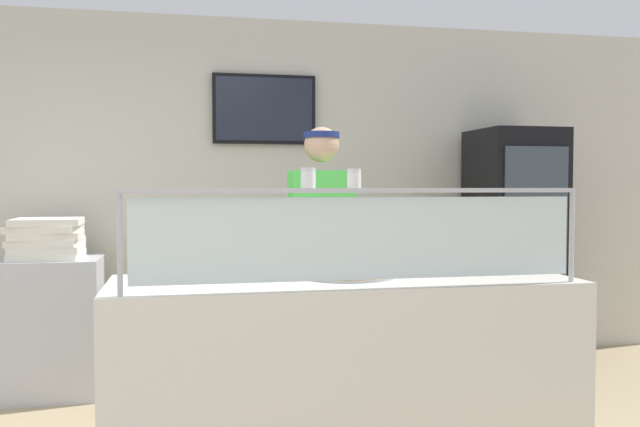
# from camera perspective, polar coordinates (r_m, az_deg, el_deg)

# --- Properties ---
(ground_plane) EXTENTS (12.00, 12.00, 0.00)m
(ground_plane) POSITION_cam_1_polar(r_m,az_deg,el_deg) (4.15, -0.07, -17.48)
(ground_plane) COLOR tan
(ground_plane) RESTS_ON ground
(shop_rear_unit) EXTENTS (6.68, 0.13, 2.70)m
(shop_rear_unit) POSITION_cam_1_polar(r_m,az_deg,el_deg) (5.30, -3.21, 1.83)
(shop_rear_unit) COLOR beige
(shop_rear_unit) RESTS_ON ground
(serving_counter) EXTENTS (2.28, 0.77, 0.95)m
(serving_counter) POSITION_cam_1_polar(r_m,az_deg,el_deg) (3.43, 2.06, -13.43)
(serving_counter) COLOR silver
(serving_counter) RESTS_ON ground
(sneeze_guard) EXTENTS (2.11, 0.06, 0.45)m
(sneeze_guard) POSITION_cam_1_polar(r_m,az_deg,el_deg) (2.99, 3.57, -1.00)
(sneeze_guard) COLOR #B2B5BC
(sneeze_guard) RESTS_ON serving_counter
(pizza_tray) EXTENTS (0.49, 0.49, 0.04)m
(pizza_tray) POSITION_cam_1_polar(r_m,az_deg,el_deg) (3.40, 2.32, -5.12)
(pizza_tray) COLOR #9EA0A8
(pizza_tray) RESTS_ON serving_counter
(pizza_server) EXTENTS (0.09, 0.28, 0.01)m
(pizza_server) POSITION_cam_1_polar(r_m,az_deg,el_deg) (3.38, 2.81, -4.78)
(pizza_server) COLOR #ADAFB7
(pizza_server) RESTS_ON pizza_tray
(parmesan_shaker) EXTENTS (0.07, 0.07, 0.09)m
(parmesan_shaker) POSITION_cam_1_polar(r_m,az_deg,el_deg) (2.93, -1.01, 2.93)
(parmesan_shaker) COLOR white
(parmesan_shaker) RESTS_ON sneeze_guard
(pepper_flake_shaker) EXTENTS (0.06, 0.06, 0.09)m
(pepper_flake_shaker) POSITION_cam_1_polar(r_m,az_deg,el_deg) (2.98, 2.92, 2.88)
(pepper_flake_shaker) COLOR white
(pepper_flake_shaker) RESTS_ON sneeze_guard
(worker_figure) EXTENTS (0.41, 0.50, 1.76)m
(worker_figure) POSITION_cam_1_polar(r_m,az_deg,el_deg) (4.02, 0.21, -3.40)
(worker_figure) COLOR #23232D
(worker_figure) RESTS_ON ground
(drink_fridge) EXTENTS (0.60, 0.66, 1.85)m
(drink_fridge) POSITION_cam_1_polar(r_m,az_deg,el_deg) (5.45, 16.17, -2.83)
(drink_fridge) COLOR black
(drink_fridge) RESTS_ON ground
(prep_shelf) EXTENTS (0.70, 0.55, 0.92)m
(prep_shelf) POSITION_cam_1_polar(r_m,az_deg,el_deg) (4.93, -22.15, -8.90)
(prep_shelf) COLOR #B7BABF
(prep_shelf) RESTS_ON ground
(pizza_box_stack) EXTENTS (0.47, 0.45, 0.27)m
(pizza_box_stack) POSITION_cam_1_polar(r_m,az_deg,el_deg) (4.85, -22.21, -1.98)
(pizza_box_stack) COLOR silver
(pizza_box_stack) RESTS_ON prep_shelf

